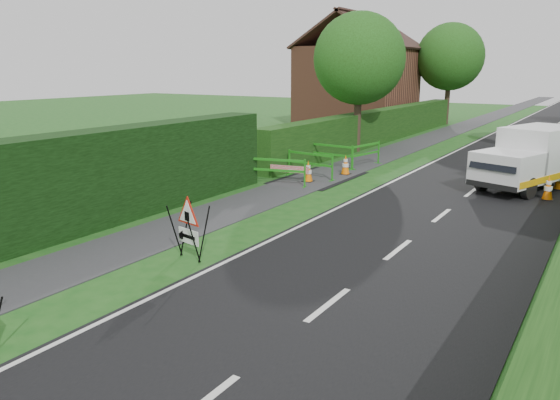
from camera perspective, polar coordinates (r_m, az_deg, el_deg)
The scene contains 20 objects.
ground at distance 10.34m, azimuth -10.20°, elevation -9.70°, with size 120.00×120.00×0.00m, color #194F16.
road_surface at distance 42.35m, azimuth 26.60°, elevation 6.72°, with size 6.00×90.00×0.02m, color black.
footpath at distance 43.21m, azimuth 19.31°, elevation 7.50°, with size 2.00×90.00×0.02m, color #2D2D30.
hedge_west_near at distance 14.02m, azimuth -25.64°, elevation -4.58°, with size 1.10×18.00×2.50m, color black.
hedge_west_far at distance 31.42m, azimuth 10.31°, elevation 6.00°, with size 1.00×24.00×1.80m, color #14380F.
house_west at distance 40.49m, azimuth 8.10°, elevation 11.87°, with size 7.50×7.40×7.88m.
tree_nw at distance 27.31m, azimuth 8.29°, elevation 14.40°, with size 4.40×4.40×6.70m.
tree_fw at distance 42.44m, azimuth 17.35°, elevation 14.09°, with size 4.80×4.80×7.24m.
triangle_sign at distance 11.84m, azimuth -9.70°, elevation -2.37°, with size 0.97×0.97×1.20m.
works_van at distance 20.54m, azimuth 24.74°, elevation 4.13°, with size 3.12×4.88×2.09m.
traffic_cone_0 at distance 19.06m, azimuth 26.23°, elevation 1.13°, with size 0.38×0.38×0.79m.
traffic_cone_1 at distance 20.89m, azimuth 27.19°, elevation 2.01°, with size 0.38×0.38×0.79m.
traffic_cone_3 at distance 19.89m, azimuth 2.97°, elevation 3.00°, with size 0.38×0.38×0.79m.
traffic_cone_4 at distance 21.39m, azimuth 6.86°, elevation 3.68°, with size 0.38×0.38×0.79m.
ped_barrier_0 at distance 19.19m, azimuth -0.27°, elevation 3.35°, with size 2.08×0.83×1.00m.
ped_barrier_1 at distance 20.59m, azimuth 3.17°, elevation 4.04°, with size 2.09×0.60×1.00m.
ped_barrier_2 at distance 22.86m, azimuth 5.42°, elevation 4.96°, with size 2.08×0.53×1.00m.
ped_barrier_3 at distance 23.20m, azimuth 8.95°, elevation 4.98°, with size 0.71×2.09×1.00m.
redwhite_plank at distance 20.09m, azimuth 0.98°, elevation 1.99°, with size 1.50×0.04×0.25m, color red.
hatchback_car at distance 32.59m, azimuth 24.57°, elevation 6.25°, with size 1.32×3.28×1.12m, color white.
Camera 1 is at (6.47, -6.97, 4.06)m, focal length 35.00 mm.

